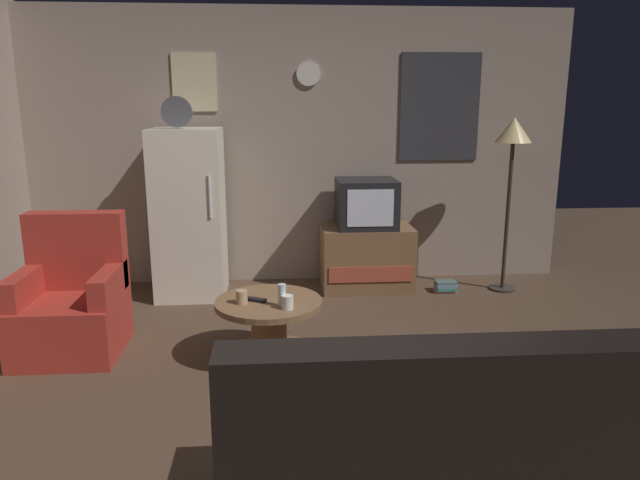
{
  "coord_description": "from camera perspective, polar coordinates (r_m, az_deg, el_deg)",
  "views": [
    {
      "loc": [
        -0.19,
        -3.23,
        1.73
      ],
      "look_at": [
        0.11,
        0.9,
        0.75
      ],
      "focal_mm": 33.06,
      "sensor_mm": 36.0,
      "label": 1
    }
  ],
  "objects": [
    {
      "name": "ground_plane",
      "position": [
        3.67,
        -0.78,
        -14.83
      ],
      "size": [
        12.0,
        12.0,
        0.0
      ],
      "primitive_type": "plane",
      "color": "#4C3828"
    },
    {
      "name": "wall_with_art",
      "position": [
        5.7,
        -2.22,
        8.91
      ],
      "size": [
        5.2,
        0.12,
        2.57
      ],
      "color": "gray",
      "rests_on": "ground_plane"
    },
    {
      "name": "fridge",
      "position": [
        5.37,
        -12.54,
        2.54
      ],
      "size": [
        0.6,
        0.62,
        1.77
      ],
      "color": "silver",
      "rests_on": "ground_plane"
    },
    {
      "name": "tv_stand",
      "position": [
        5.55,
        4.54,
        -1.69
      ],
      "size": [
        0.84,
        0.53,
        0.59
      ],
      "color": "brown",
      "rests_on": "ground_plane"
    },
    {
      "name": "crt_tv",
      "position": [
        5.44,
        4.5,
        3.56
      ],
      "size": [
        0.54,
        0.51,
        0.44
      ],
      "color": "black",
      "rests_on": "tv_stand"
    },
    {
      "name": "standing_lamp",
      "position": [
        5.57,
        18.17,
        8.85
      ],
      "size": [
        0.32,
        0.32,
        1.59
      ],
      "color": "#332D28",
      "rests_on": "ground_plane"
    },
    {
      "name": "coffee_table",
      "position": [
        4.04,
        -4.94,
        -8.72
      ],
      "size": [
        0.72,
        0.72,
        0.43
      ],
      "color": "brown",
      "rests_on": "ground_plane"
    },
    {
      "name": "wine_glass",
      "position": [
        3.82,
        -3.7,
        -5.37
      ],
      "size": [
        0.05,
        0.05,
        0.15
      ],
      "primitive_type": "cylinder",
      "color": "silver",
      "rests_on": "coffee_table"
    },
    {
      "name": "mug_ceramic_white",
      "position": [
        3.79,
        -3.17,
        -6.03
      ],
      "size": [
        0.08,
        0.08,
        0.09
      ],
      "primitive_type": "cylinder",
      "color": "silver",
      "rests_on": "coffee_table"
    },
    {
      "name": "mug_ceramic_tan",
      "position": [
        3.91,
        -7.58,
        -5.49
      ],
      "size": [
        0.08,
        0.08,
        0.09
      ],
      "primitive_type": "cylinder",
      "color": "tan",
      "rests_on": "coffee_table"
    },
    {
      "name": "remote_control",
      "position": [
        3.95,
        -6.28,
        -5.76
      ],
      "size": [
        0.15,
        0.11,
        0.02
      ],
      "primitive_type": "cube",
      "rotation": [
        0.0,
        0.0,
        -0.47
      ],
      "color": "black",
      "rests_on": "coffee_table"
    },
    {
      "name": "armchair",
      "position": [
        4.5,
        -22.87,
        -5.78
      ],
      "size": [
        0.68,
        0.68,
        0.96
      ],
      "color": "#A52D23",
      "rests_on": "ground_plane"
    },
    {
      "name": "couch",
      "position": [
        2.58,
        11.24,
        -20.35
      ],
      "size": [
        1.7,
        0.8,
        0.92
      ],
      "color": "black",
      "rests_on": "ground_plane"
    },
    {
      "name": "book_stack",
      "position": [
        5.61,
        12.05,
        -4.4
      ],
      "size": [
        0.19,
        0.16,
        0.1
      ],
      "color": "#C98EC6",
      "rests_on": "ground_plane"
    }
  ]
}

